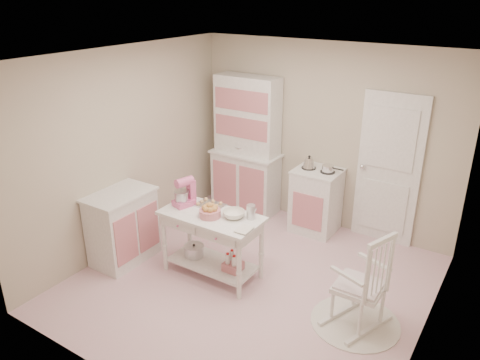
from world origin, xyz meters
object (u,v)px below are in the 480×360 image
hutch (246,146)px  rocking_chair (360,278)px  stand_mixer (183,192)px  bread_basket (210,213)px  work_table (212,245)px  stove (316,200)px  base_cabinet (123,227)px

hutch → rocking_chair: size_ratio=1.89×
stand_mixer → bread_basket: stand_mixer is taller
stand_mixer → work_table: bearing=14.5°
hutch → work_table: hutch is taller
stove → stand_mixer: bearing=-120.5°
hutch → bread_basket: 1.92m
stand_mixer → base_cabinet: bearing=-136.0°
rocking_chair → work_table: (-1.78, -0.07, -0.15)m
hutch → rocking_chair: bearing=-34.9°
stove → work_table: size_ratio=0.77×
stove → rocking_chair: size_ratio=0.84×
rocking_chair → bread_basket: (-1.76, -0.12, 0.30)m
hutch → base_cabinet: 2.22m
work_table → stand_mixer: size_ratio=3.53×
hutch → base_cabinet: (-0.50, -2.09, -0.58)m
stove → base_cabinet: same height
rocking_chair → work_table: bearing=-157.6°
work_table → stand_mixer: 0.71m
rocking_chair → stand_mixer: (-2.20, -0.05, 0.42)m
bread_basket → stand_mixer: bearing=171.0°
work_table → bread_basket: bearing=-68.2°
bread_basket → work_table: bearing=111.8°
work_table → bread_basket: size_ratio=4.80×
stove → stand_mixer: stand_mixer is taller
hutch → work_table: 1.97m
base_cabinet → bread_basket: size_ratio=3.68×
base_cabinet → rocking_chair: bearing=7.9°
stove → bread_basket: (-0.55, -1.75, 0.39)m
hutch → work_table: bearing=-70.2°
hutch → stove: hutch is taller
base_cabinet → stove: bearing=50.1°
stove → work_table: bearing=-108.6°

